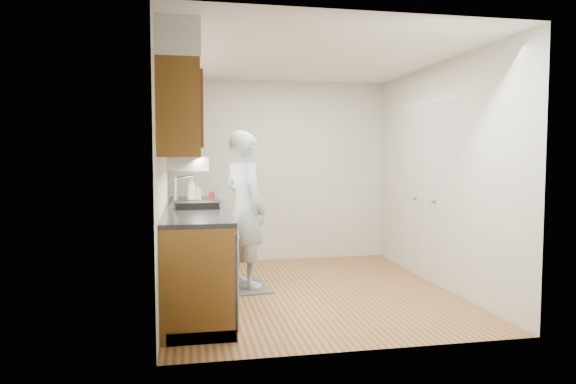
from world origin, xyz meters
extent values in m
plane|color=#A1743D|center=(0.00, 0.00, 0.00)|extent=(3.50, 3.50, 0.00)
plane|color=white|center=(0.00, 0.00, 2.50)|extent=(3.50, 3.50, 0.00)
cube|color=beige|center=(-1.50, 0.00, 1.25)|extent=(0.02, 3.50, 2.50)
cube|color=beige|center=(1.50, 0.00, 1.25)|extent=(0.02, 3.50, 2.50)
cube|color=beige|center=(0.00, 1.75, 1.25)|extent=(3.00, 0.02, 2.50)
cube|color=brown|center=(-1.20, 0.00, 0.45)|extent=(0.60, 2.80, 0.90)
cube|color=black|center=(-1.21, 0.00, 0.92)|extent=(0.63, 2.80, 0.04)
cube|color=#B2B2B7|center=(-1.20, 0.20, 0.89)|extent=(0.48, 0.68, 0.14)
cube|color=#B2B2B7|center=(-1.20, 0.20, 0.94)|extent=(0.52, 0.72, 0.01)
cube|color=#B2B2B7|center=(-0.91, -1.10, 0.47)|extent=(0.03, 0.60, 0.80)
cube|color=brown|center=(-1.33, 0.00, 1.83)|extent=(0.33, 2.80, 0.75)
cube|color=silver|center=(-1.33, 0.00, 2.35)|extent=(0.35, 2.80, 0.30)
cube|color=#A5A5AA|center=(-1.27, 0.85, 1.37)|extent=(0.46, 0.75, 0.16)
cube|color=white|center=(1.49, 0.30, 1.02)|extent=(0.02, 1.22, 2.05)
cube|color=#5F5E61|center=(-0.66, 0.29, 0.01)|extent=(0.54, 0.80, 0.01)
imported|color=#A2BCC5|center=(-0.66, 0.29, 0.99)|extent=(0.73, 0.82, 1.95)
imported|color=white|center=(-1.23, 0.68, 1.09)|extent=(0.14, 0.14, 0.29)
imported|color=white|center=(-1.16, 0.76, 1.04)|extent=(0.10, 0.10, 0.20)
cylinder|color=#AD1F1D|center=(-1.01, 0.57, 0.99)|extent=(0.07, 0.07, 0.11)
cylinder|color=#A5A5AA|center=(-0.96, 0.77, 1.00)|extent=(0.07, 0.07, 0.12)
cube|color=black|center=(-1.19, -0.16, 0.97)|extent=(0.44, 0.38, 0.07)
camera|label=1|loc=(-1.27, -5.33, 1.46)|focal=32.00mm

